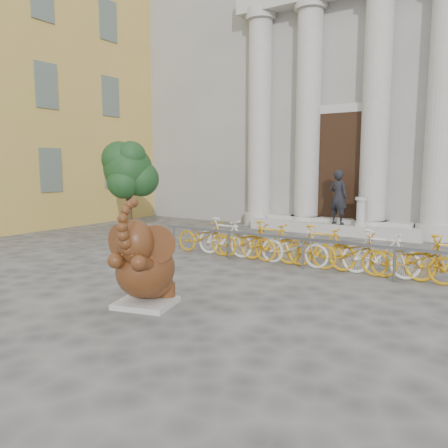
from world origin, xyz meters
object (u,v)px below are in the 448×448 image
Objects in this scene: elephant_statue at (144,267)px; pedestrian at (338,197)px; tree at (128,171)px; bike_rack at (307,246)px.

elephant_statue is 9.40m from pedestrian.
pedestrian is (5.73, 4.17, -0.91)m from tree.
pedestrian reaches higher than bike_rack.
elephant_statue is 7.81m from tree.
elephant_statue is 0.58× the size of tree.
elephant_statue is at bearing 105.45° from pedestrian.
elephant_statue is 4.35m from bike_rack.
tree is (-5.62, 5.21, 1.53)m from elephant_statue.
bike_rack is 2.54× the size of tree.
tree is 7.14m from pedestrian.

